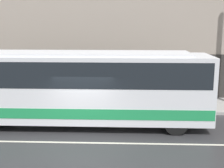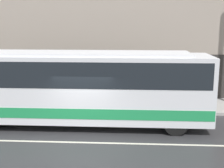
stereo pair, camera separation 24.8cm
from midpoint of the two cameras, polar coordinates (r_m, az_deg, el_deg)
The scene contains 5 objects.
ground_plane at distance 12.69m, azimuth -6.37°, elevation -10.62°, with size 60.00×60.00×0.00m, color #2D2D30.
sidewalk at distance 17.93m, azimuth -3.67°, elevation -3.70°, with size 60.00×3.19×0.15m.
building_facade at distance 19.06m, azimuth -3.32°, elevation 13.62°, with size 60.00×0.35×11.37m.
lane_stripe at distance 12.69m, azimuth -6.37°, elevation -10.61°, with size 54.00×0.14×0.01m.
transit_bus at distance 14.29m, azimuth -7.83°, elevation -0.12°, with size 12.40×2.50×3.40m.
Camera 1 is at (1.75, -11.62, 4.75)m, focal length 50.00 mm.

